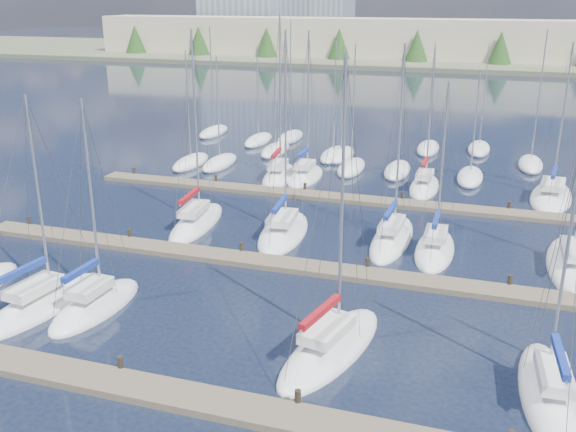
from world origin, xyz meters
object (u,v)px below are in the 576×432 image
(sailboat_c, at_px, (96,306))
(sailboat_n, at_px, (279,176))
(sailboat_q, at_px, (551,197))
(sailboat_b, at_px, (42,304))
(sailboat_m, at_px, (573,265))
(sailboat_k, at_px, (392,238))
(sailboat_i, at_px, (197,223))
(sailboat_f, at_px, (549,393))
(sailboat_o, at_px, (306,176))
(sailboat_p, at_px, (424,187))
(sailboat_j, at_px, (283,232))
(sailboat_l, at_px, (435,250))
(sailboat_d, at_px, (331,348))

(sailboat_c, bearing_deg, sailboat_n, 90.85)
(sailboat_q, height_order, sailboat_b, sailboat_q)
(sailboat_n, bearing_deg, sailboat_b, -104.92)
(sailboat_m, bearing_deg, sailboat_b, -152.05)
(sailboat_m, distance_m, sailboat_b, 30.41)
(sailboat_k, xyz_separation_m, sailboat_i, (-13.71, -1.19, 0.00))
(sailboat_q, bearing_deg, sailboat_k, -121.94)
(sailboat_f, xyz_separation_m, sailboat_c, (-22.05, 1.01, 0.00))
(sailboat_o, relative_size, sailboat_b, 1.14)
(sailboat_c, bearing_deg, sailboat_p, 66.26)
(sailboat_i, relative_size, sailboat_q, 1.10)
(sailboat_m, distance_m, sailboat_n, 26.78)
(sailboat_j, xyz_separation_m, sailboat_o, (-2.56, 13.98, 0.01))
(sailboat_f, height_order, sailboat_p, sailboat_p)
(sailboat_k, relative_size, sailboat_i, 0.95)
(sailboat_b, bearing_deg, sailboat_m, 34.40)
(sailboat_k, bearing_deg, sailboat_q, 52.43)
(sailboat_p, relative_size, sailboat_j, 0.86)
(sailboat_l, height_order, sailboat_o, sailboat_o)
(sailboat_f, bearing_deg, sailboat_o, 119.34)
(sailboat_l, bearing_deg, sailboat_o, 131.73)
(sailboat_l, relative_size, sailboat_d, 0.81)
(sailboat_n, height_order, sailboat_l, sailboat_n)
(sailboat_o, bearing_deg, sailboat_n, -166.52)
(sailboat_p, relative_size, sailboat_o, 0.91)
(sailboat_k, xyz_separation_m, sailboat_o, (-9.81, 12.93, 0.01))
(sailboat_p, distance_m, sailboat_q, 10.02)
(sailboat_c, height_order, sailboat_o, sailboat_o)
(sailboat_k, relative_size, sailboat_p, 1.10)
(sailboat_i, bearing_deg, sailboat_d, -50.89)
(sailboat_m, distance_m, sailboat_f, 14.53)
(sailboat_o, bearing_deg, sailboat_l, -48.73)
(sailboat_p, distance_m, sailboat_b, 32.56)
(sailboat_n, bearing_deg, sailboat_f, -59.97)
(sailboat_q, relative_size, sailboat_o, 0.96)
(sailboat_d, bearing_deg, sailboat_m, 63.06)
(sailboat_f, distance_m, sailboat_l, 15.57)
(sailboat_n, height_order, sailboat_c, sailboat_n)
(sailboat_j, xyz_separation_m, sailboat_l, (10.16, -0.03, -0.00))
(sailboat_c, bearing_deg, sailboat_b, -162.23)
(sailboat_f, relative_size, sailboat_q, 0.91)
(sailboat_n, bearing_deg, sailboat_c, -99.29)
(sailboat_m, height_order, sailboat_l, sailboat_m)
(sailboat_b, bearing_deg, sailboat_f, 6.16)
(sailboat_c, xyz_separation_m, sailboat_b, (-2.76, -0.72, -0.01))
(sailboat_l, xyz_separation_m, sailboat_d, (-3.33, -13.65, 0.00))
(sailboat_p, relative_size, sailboat_n, 0.82)
(sailboat_o, xyz_separation_m, sailboat_b, (-6.09, -28.09, -0.02))
(sailboat_q, xyz_separation_m, sailboat_n, (-22.78, -0.83, 0.03))
(sailboat_i, distance_m, sailboat_c, 13.27)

